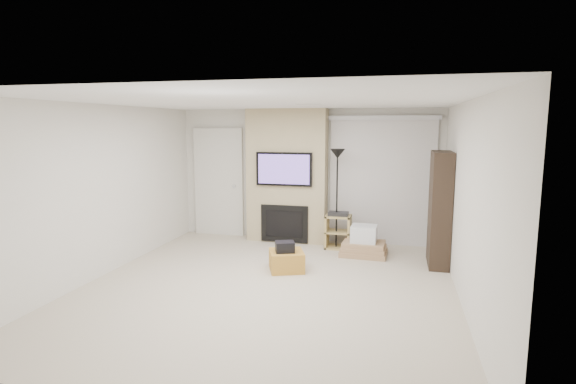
% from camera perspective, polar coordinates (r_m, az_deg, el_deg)
% --- Properties ---
extents(floor, '(5.00, 5.50, 0.00)m').
position_cam_1_polar(floor, '(6.27, -2.68, -12.06)').
color(floor, beige).
rests_on(floor, ground).
extents(ceiling, '(5.00, 5.50, 0.00)m').
position_cam_1_polar(ceiling, '(5.88, -2.85, 11.40)').
color(ceiling, white).
rests_on(ceiling, wall_back).
extents(wall_back, '(5.00, 0.00, 2.50)m').
position_cam_1_polar(wall_back, '(8.60, 2.47, 2.15)').
color(wall_back, silver).
rests_on(wall_back, ground).
extents(wall_front, '(5.00, 0.00, 2.50)m').
position_cam_1_polar(wall_front, '(3.46, -15.95, -7.79)').
color(wall_front, silver).
rests_on(wall_front, ground).
extents(wall_left, '(0.00, 5.50, 2.50)m').
position_cam_1_polar(wall_left, '(7.07, -22.57, 0.12)').
color(wall_left, silver).
rests_on(wall_left, ground).
extents(wall_right, '(0.00, 5.50, 2.50)m').
position_cam_1_polar(wall_right, '(5.77, 21.81, -1.61)').
color(wall_right, silver).
rests_on(wall_right, ground).
extents(hvac_vent, '(0.35, 0.18, 0.01)m').
position_cam_1_polar(hvac_vent, '(6.56, 2.61, 11.08)').
color(hvac_vent, silver).
rests_on(hvac_vent, ceiling).
extents(ottoman, '(0.65, 0.65, 0.30)m').
position_cam_1_polar(ottoman, '(6.93, -0.19, -8.72)').
color(ottoman, '#BC8630').
rests_on(ottoman, floor).
extents(black_bag, '(0.34, 0.31, 0.16)m').
position_cam_1_polar(black_bag, '(6.82, -0.40, -6.98)').
color(black_bag, black).
rests_on(black_bag, ottoman).
extents(fireplace_wall, '(1.50, 0.47, 2.50)m').
position_cam_1_polar(fireplace_wall, '(8.47, -0.14, 1.96)').
color(fireplace_wall, tan).
rests_on(fireplace_wall, floor).
extents(entry_door, '(1.02, 0.11, 2.14)m').
position_cam_1_polar(entry_door, '(9.11, -8.76, 1.18)').
color(entry_door, silver).
rests_on(entry_door, floor).
extents(vertical_blinds, '(1.98, 0.10, 2.37)m').
position_cam_1_polar(vertical_blinds, '(8.38, 11.83, 1.97)').
color(vertical_blinds, silver).
rests_on(vertical_blinds, floor).
extents(floor_lamp, '(0.26, 0.26, 1.79)m').
position_cam_1_polar(floor_lamp, '(7.95, 6.28, 2.73)').
color(floor_lamp, black).
rests_on(floor_lamp, floor).
extents(av_stand, '(0.45, 0.38, 0.66)m').
position_cam_1_polar(av_stand, '(8.14, 6.38, -4.72)').
color(av_stand, tan).
rests_on(av_stand, floor).
extents(box_stack, '(0.80, 0.62, 0.52)m').
position_cam_1_polar(box_stack, '(7.80, 9.60, -6.52)').
color(box_stack, tan).
rests_on(box_stack, floor).
extents(bookshelf, '(0.30, 0.80, 1.80)m').
position_cam_1_polar(bookshelf, '(7.42, 18.71, -2.05)').
color(bookshelf, black).
rests_on(bookshelf, floor).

